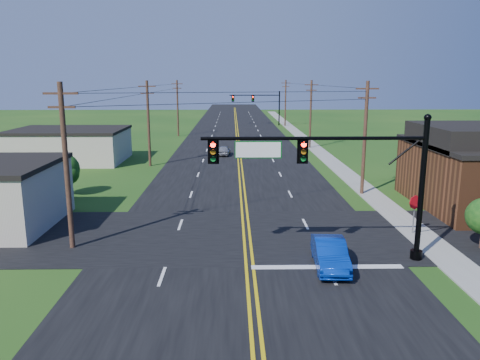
{
  "coord_description": "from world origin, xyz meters",
  "views": [
    {
      "loc": [
        -0.67,
        -14.58,
        9.11
      ],
      "look_at": [
        -0.26,
        10.0,
        3.81
      ],
      "focal_mm": 35.0,
      "sensor_mm": 36.0,
      "label": 1
    }
  ],
  "objects_px": {
    "signal_mast_far": "(258,103)",
    "blue_car": "(330,254)",
    "signal_mast_main": "(334,170)",
    "stop_sign": "(415,206)"
  },
  "relations": [
    {
      "from": "stop_sign",
      "to": "blue_car",
      "type": "bearing_deg",
      "value": -162.38
    },
    {
      "from": "signal_mast_far",
      "to": "blue_car",
      "type": "height_order",
      "value": "signal_mast_far"
    },
    {
      "from": "signal_mast_main",
      "to": "stop_sign",
      "type": "bearing_deg",
      "value": 34.43
    },
    {
      "from": "signal_mast_main",
      "to": "blue_car",
      "type": "bearing_deg",
      "value": -102.62
    },
    {
      "from": "signal_mast_far",
      "to": "stop_sign",
      "type": "relative_size",
      "value": 4.52
    },
    {
      "from": "stop_sign",
      "to": "signal_mast_main",
      "type": "bearing_deg",
      "value": -167.5
    },
    {
      "from": "signal_mast_main",
      "to": "signal_mast_far",
      "type": "xyz_separation_m",
      "value": [
        0.1,
        72.0,
        -0.2
      ]
    },
    {
      "from": "blue_car",
      "to": "signal_mast_far",
      "type": "bearing_deg",
      "value": 93.13
    },
    {
      "from": "signal_mast_far",
      "to": "blue_car",
      "type": "relative_size",
      "value": 2.58
    },
    {
      "from": "signal_mast_far",
      "to": "signal_mast_main",
      "type": "bearing_deg",
      "value": -90.08
    }
  ]
}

